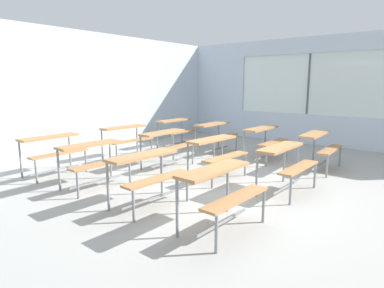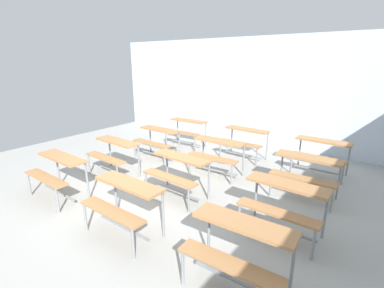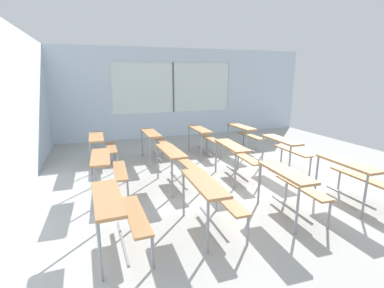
% 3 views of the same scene
% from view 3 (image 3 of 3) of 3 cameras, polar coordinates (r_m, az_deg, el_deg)
% --- Properties ---
extents(ground, '(10.00, 9.00, 0.05)m').
position_cam_3_polar(ground, '(6.00, 14.67, -7.71)').
color(ground, '#9E9E99').
extents(wall_right, '(0.12, 9.00, 3.00)m').
position_cam_3_polar(wall_right, '(10.17, -0.31, 10.00)').
color(wall_right, silver).
rests_on(wall_right, ground).
extents(desk_bench_r0c0, '(1.11, 0.62, 0.74)m').
position_cam_3_polar(desk_bench_r0c0, '(5.44, 29.54, -4.82)').
color(desk_bench_r0c0, '#A87547').
rests_on(desk_bench_r0c0, ground).
extents(desk_bench_r0c1, '(1.10, 0.60, 0.74)m').
position_cam_3_polar(desk_bench_r0c1, '(6.70, 18.31, -0.42)').
color(desk_bench_r0c1, '#A87547').
rests_on(desk_bench_r0c1, ground).
extents(desk_bench_r0c2, '(1.12, 0.64, 0.74)m').
position_cam_3_polar(desk_bench_r0c2, '(8.07, 10.56, 2.41)').
color(desk_bench_r0c2, '#A87547').
rests_on(desk_bench_r0c2, ground).
extents(desk_bench_r1c0, '(1.13, 0.64, 0.74)m').
position_cam_3_polar(desk_bench_r1c0, '(4.58, 19.42, -7.06)').
color(desk_bench_r1c0, '#A87547').
rests_on(desk_bench_r1c0, ground).
extents(desk_bench_r1c1, '(1.13, 0.64, 0.74)m').
position_cam_3_polar(desk_bench_r1c1, '(5.93, 8.91, -1.68)').
color(desk_bench_r1c1, '#A87547').
rests_on(desk_bench_r1c1, ground).
extents(desk_bench_r1c2, '(1.11, 0.60, 0.74)m').
position_cam_3_polar(desk_bench_r1c2, '(7.59, 2.33, 1.91)').
color(desk_bench_r1c2, '#A87547').
rests_on(desk_bench_r1c2, ground).
extents(desk_bench_r2c0, '(1.11, 0.61, 0.74)m').
position_cam_3_polar(desk_bench_r2c0, '(3.94, 3.94, -9.75)').
color(desk_bench_r2c0, '#A87547').
rests_on(desk_bench_r2c0, ground).
extents(desk_bench_r2c1, '(1.12, 0.62, 0.74)m').
position_cam_3_polar(desk_bench_r2c1, '(5.48, -3.17, -2.84)').
color(desk_bench_r2c1, '#A87547').
rests_on(desk_bench_r2c1, ground).
extents(desk_bench_r2c2, '(1.11, 0.60, 0.74)m').
position_cam_3_polar(desk_bench_r2c2, '(7.16, -7.43, 1.07)').
color(desk_bench_r2c2, '#A87547').
rests_on(desk_bench_r2c2, ground).
extents(desk_bench_r3c0, '(1.11, 0.62, 0.74)m').
position_cam_3_polar(desk_bench_r3c0, '(3.61, -14.78, -12.49)').
color(desk_bench_r3c0, '#A87547').
rests_on(desk_bench_r3c0, ground).
extents(desk_bench_r3c1, '(1.13, 0.64, 0.74)m').
position_cam_3_polar(desk_bench_r3c1, '(5.28, -16.70, -4.08)').
color(desk_bench_r3c1, '#A87547').
rests_on(desk_bench_r3c1, ground).
extents(desk_bench_r3c2, '(1.11, 0.61, 0.74)m').
position_cam_3_polar(desk_bench_r3c2, '(6.99, -17.79, 0.18)').
color(desk_bench_r3c2, '#A87547').
rests_on(desk_bench_r3c2, ground).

